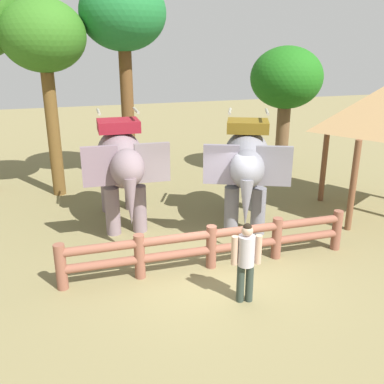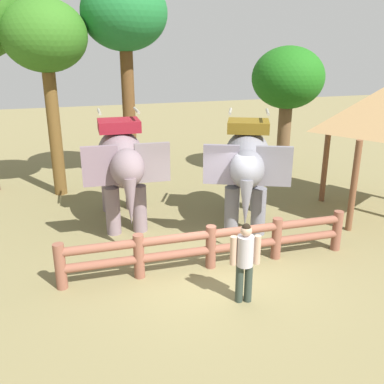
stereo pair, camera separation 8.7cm
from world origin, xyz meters
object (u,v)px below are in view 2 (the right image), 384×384
object	(u,v)px
elephant_near_left	(122,162)
tourist_woman_in_black	(245,257)
log_fence	(211,244)
tree_back_center	(45,40)
tree_far_left	(124,18)
elephant_center	(247,163)
tree_far_right	(288,81)

from	to	relation	value
elephant_near_left	tourist_woman_in_black	distance (m)	5.15
log_fence	tree_back_center	bearing A→B (deg)	116.44
log_fence	elephant_near_left	xyz separation A→B (m)	(-1.52, 3.25, 1.25)
tree_far_left	elephant_center	bearing A→B (deg)	-62.67
tourist_woman_in_black	tree_far_right	xyz separation A→B (m)	(5.09, 7.73, 2.73)
elephant_near_left	tree_far_right	distance (m)	7.62
tree_far_right	elephant_center	bearing A→B (deg)	-130.20
log_fence	tree_back_center	distance (m)	8.63
log_fence	tree_far_right	bearing A→B (deg)	49.71
log_fence	elephant_center	size ratio (longest dim) A/B	1.80
elephant_center	tree_back_center	bearing A→B (deg)	138.98
tourist_woman_in_black	tree_far_left	xyz separation A→B (m)	(-0.82, 8.49, 4.84)
tourist_woman_in_black	tree_far_right	distance (m)	9.65
elephant_near_left	tourist_woman_in_black	bearing A→B (deg)	-70.64
elephant_near_left	tree_far_right	xyz separation A→B (m)	(6.77, 2.94, 1.87)
tree_far_left	tree_far_right	bearing A→B (deg)	-7.32
tree_far_left	tree_back_center	world-z (taller)	tree_far_left
log_fence	tourist_woman_in_black	distance (m)	1.60
log_fence	elephant_near_left	size ratio (longest dim) A/B	1.82
tree_far_right	tree_back_center	bearing A→B (deg)	177.43
elephant_center	tree_far_right	world-z (taller)	tree_far_right
tourist_woman_in_black	elephant_center	bearing A→B (deg)	65.64
tourist_woman_in_black	tree_back_center	world-z (taller)	tree_back_center
log_fence	elephant_center	bearing A→B (deg)	49.53
elephant_center	tree_back_center	xyz separation A→B (m)	(-5.10, 4.43, 3.28)
tree_far_left	tree_far_right	distance (m)	6.32
tree_back_center	tourist_woman_in_black	bearing A→B (deg)	-67.09
tree_back_center	tree_far_right	xyz separation A→B (m)	(8.52, -0.38, -1.40)
tree_far_right	log_fence	bearing A→B (deg)	-130.29
log_fence	tree_back_center	world-z (taller)	tree_back_center
tree_back_center	elephant_near_left	bearing A→B (deg)	-62.30
elephant_center	tree_far_left	world-z (taller)	tree_far_left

